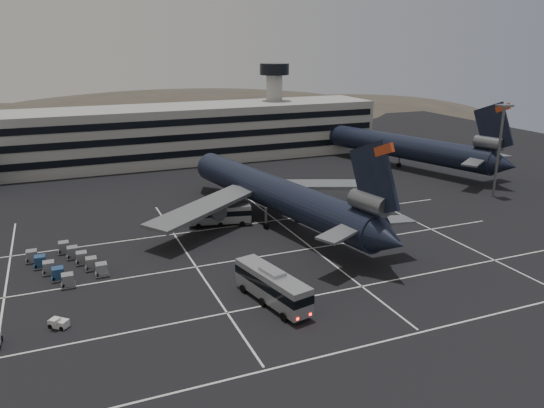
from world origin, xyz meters
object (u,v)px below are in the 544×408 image
at_px(trijet_main, 277,194).
at_px(bus_far, 220,214).
at_px(uld_cluster, 66,263).
at_px(bus_near, 272,285).

xyz_separation_m(trijet_main, bus_far, (-9.37, 2.62, -3.22)).
bearing_deg(trijet_main, uld_cluster, 179.24).
relative_size(bus_far, uld_cluster, 0.73).
distance_m(bus_far, uld_cluster, 26.40).
height_order(bus_near, uld_cluster, bus_near).
distance_m(trijet_main, bus_far, 10.25).
xyz_separation_m(bus_far, uld_cluster, (-24.80, -8.98, -1.19)).
bearing_deg(trijet_main, bus_near, -125.37).
distance_m(bus_near, uld_cluster, 30.09).
height_order(trijet_main, bus_near, trijet_main).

